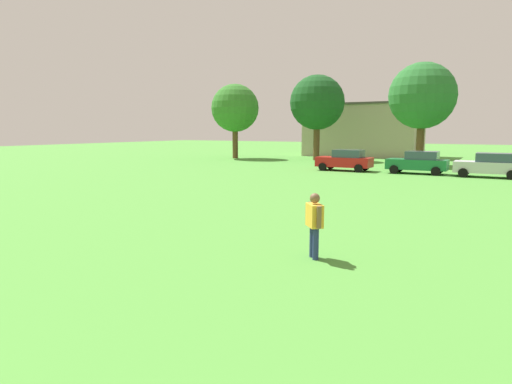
{
  "coord_description": "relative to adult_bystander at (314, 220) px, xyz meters",
  "views": [
    {
      "loc": [
        6.26,
        1.18,
        3.3
      ],
      "look_at": [
        1.56,
        9.47,
        1.97
      ],
      "focal_mm": 31.56,
      "sensor_mm": 36.0,
      "label": 1
    }
  ],
  "objects": [
    {
      "name": "parked_car_silver_2",
      "position": [
        3.02,
        24.19,
        -0.15
      ],
      "size": [
        4.3,
        2.02,
        1.68
      ],
      "rotation": [
        0.0,
        0.0,
        3.14
      ],
      "color": "silver",
      "rests_on": "ground"
    },
    {
      "name": "tree_far_left",
      "position": [
        -23.12,
        32.97,
        4.61
      ],
      "size": [
        5.34,
        5.34,
        8.32
      ],
      "color": "brown",
      "rests_on": "ground"
    },
    {
      "name": "parked_car_red_0",
      "position": [
        -7.23,
        24.16,
        -0.15
      ],
      "size": [
        4.3,
        2.02,
        1.68
      ],
      "rotation": [
        0.0,
        0.0,
        3.14
      ],
      "color": "red",
      "rests_on": "ground"
    },
    {
      "name": "tree_left",
      "position": [
        -13.96,
        34.74,
        5.06
      ],
      "size": [
        5.77,
        5.77,
        8.99
      ],
      "color": "brown",
      "rests_on": "ground"
    },
    {
      "name": "parked_car_green_1",
      "position": [
        -1.71,
        24.48,
        -0.15
      ],
      "size": [
        4.3,
        2.02,
        1.68
      ],
      "rotation": [
        0.0,
        0.0,
        3.14
      ],
      "color": "#196B38",
      "rests_on": "ground"
    },
    {
      "name": "adult_bystander",
      "position": [
        0.0,
        0.0,
        0.0
      ],
      "size": [
        0.6,
        0.64,
        1.7
      ],
      "rotation": [
        0.0,
        0.0,
        2.29
      ],
      "color": "navy",
      "rests_on": "ground"
    },
    {
      "name": "ground_plane",
      "position": [
        -2.01,
        18.3,
        -1.01
      ],
      "size": [
        160.0,
        160.0,
        0.0
      ],
      "primitive_type": "plane",
      "color": "#4C9338"
    },
    {
      "name": "house_left",
      "position": [
        -11.73,
        44.58,
        2.2
      ],
      "size": [
        13.88,
        7.62,
        6.39
      ],
      "color": "tan",
      "rests_on": "ground"
    },
    {
      "name": "tree_center_left",
      "position": [
        -3.03,
        32.62,
        5.23
      ],
      "size": [
        5.93,
        5.93,
        9.24
      ],
      "color": "brown",
      "rests_on": "ground"
    }
  ]
}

